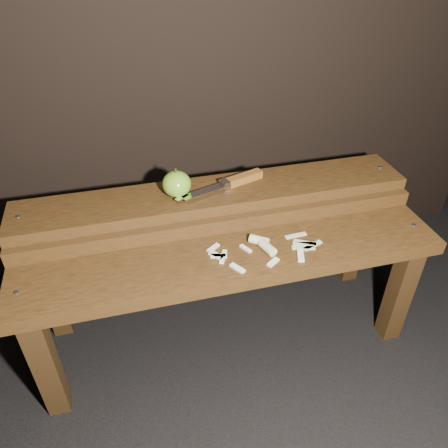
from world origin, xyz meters
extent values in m
plane|color=black|center=(0.00, 0.00, 0.00)|extent=(60.00, 60.00, 0.00)
cube|color=black|center=(-0.54, -0.10, 0.19)|extent=(0.06, 0.06, 0.38)
cube|color=black|center=(0.54, -0.10, 0.19)|extent=(0.06, 0.06, 0.38)
cube|color=#38220D|center=(0.00, -0.05, 0.40)|extent=(1.20, 0.20, 0.04)
cylinder|color=slate|center=(-0.56, -0.05, 0.42)|extent=(0.01, 0.01, 0.00)
cylinder|color=slate|center=(0.56, -0.05, 0.42)|extent=(0.01, 0.01, 0.00)
cube|color=black|center=(-0.54, 0.20, 0.23)|extent=(0.06, 0.06, 0.46)
cube|color=black|center=(0.54, 0.20, 0.23)|extent=(0.06, 0.06, 0.46)
cube|color=#38220D|center=(0.00, 0.07, 0.44)|extent=(1.20, 0.02, 0.05)
cube|color=#38220D|center=(0.00, 0.17, 0.48)|extent=(1.20, 0.18, 0.04)
cylinder|color=slate|center=(-0.56, 0.17, 0.50)|extent=(0.01, 0.01, 0.00)
cylinder|color=slate|center=(0.56, 0.17, 0.50)|extent=(0.01, 0.01, 0.00)
ellipsoid|color=#63961F|center=(-0.11, 0.17, 0.54)|extent=(0.08, 0.08, 0.08)
cylinder|color=#382314|center=(-0.11, 0.17, 0.58)|extent=(0.01, 0.01, 0.01)
cube|color=brown|center=(0.10, 0.20, 0.51)|extent=(0.12, 0.07, 0.02)
cube|color=silver|center=(0.03, 0.17, 0.51)|extent=(0.03, 0.04, 0.03)
cube|color=silver|center=(-0.04, 0.15, 0.51)|extent=(0.14, 0.07, 0.00)
cube|color=silver|center=(-0.11, 0.14, 0.51)|extent=(0.05, 0.04, 0.00)
cube|color=beige|center=(0.04, -0.03, 0.42)|extent=(0.03, 0.04, 0.01)
cube|color=beige|center=(0.18, -0.10, 0.42)|extent=(0.03, 0.05, 0.01)
cube|color=beige|center=(-0.03, -0.05, 0.42)|extent=(0.03, 0.05, 0.01)
cube|color=beige|center=(-0.05, -0.04, 0.42)|extent=(0.04, 0.05, 0.01)
cube|color=beige|center=(0.09, -0.11, 0.42)|extent=(0.04, 0.03, 0.01)
cube|color=beige|center=(-0.04, -0.04, 0.42)|extent=(0.05, 0.02, 0.01)
cube|color=beige|center=(-0.01, -0.10, 0.42)|extent=(0.04, 0.05, 0.01)
cube|color=beige|center=(-0.05, -0.01, 0.42)|extent=(0.04, 0.03, 0.01)
cylinder|color=#C9BB8C|center=(0.09, -0.05, 0.43)|extent=(0.04, 0.06, 0.03)
cylinder|color=#C9BB8C|center=(0.08, -0.02, 0.43)|extent=(0.06, 0.05, 0.03)
cube|color=#BCC988|center=(0.21, -0.05, 0.42)|extent=(0.07, 0.03, 0.00)
cube|color=#BCC988|center=(0.22, -0.07, 0.42)|extent=(0.07, 0.04, 0.00)
cube|color=#BCC988|center=(0.20, -0.01, 0.42)|extent=(0.07, 0.02, 0.00)
cube|color=#BCC988|center=(0.21, -0.05, 0.42)|extent=(0.06, 0.04, 0.00)
cube|color=#BCC988|center=(0.20, -0.07, 0.42)|extent=(0.07, 0.03, 0.00)
camera|label=1|loc=(-0.26, -0.93, 1.19)|focal=35.00mm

